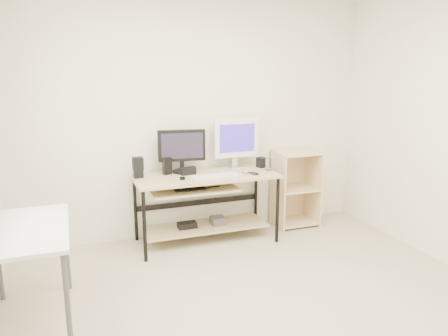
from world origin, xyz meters
name	(u,v)px	position (x,y,z in m)	size (l,w,h in m)	color
room	(257,150)	(-0.14, 0.04, 1.32)	(4.01, 4.01, 2.62)	#B7A98D
desk	(203,194)	(-0.03, 1.66, 0.54)	(1.50, 0.65, 0.75)	tan
side_table	(25,239)	(-1.68, 0.60, 0.67)	(0.60, 1.00, 0.75)	silver
shelf_unit	(294,187)	(1.15, 1.82, 0.45)	(0.50, 0.40, 0.90)	beige
black_monitor	(182,148)	(-0.21, 1.83, 1.01)	(0.50, 0.21, 0.46)	black
white_imac	(236,139)	(0.42, 1.85, 1.07)	(0.52, 0.17, 0.55)	silver
keyboard	(214,176)	(0.06, 1.54, 0.76)	(0.49, 0.14, 0.02)	silver
mouse	(245,171)	(0.42, 1.57, 0.77)	(0.06, 0.10, 0.03)	#B7B7BC
center_speaker	(188,171)	(-0.18, 1.71, 0.79)	(0.16, 0.07, 0.08)	black
speaker_left	(138,167)	(-0.69, 1.76, 0.86)	(0.10, 0.10, 0.21)	black
speaker_right	(262,162)	(0.69, 1.76, 0.81)	(0.09, 0.09, 0.11)	black
audio_controller	(167,166)	(-0.38, 1.79, 0.84)	(0.09, 0.06, 0.18)	black
volume_puck	(183,178)	(-0.28, 1.53, 0.76)	(0.06, 0.06, 0.02)	black
smartphone	(254,173)	(0.49, 1.50, 0.75)	(0.07, 0.12, 0.01)	black
coaster	(268,170)	(0.70, 1.59, 0.75)	(0.08, 0.08, 0.01)	#A5754A
drinking_glass	(268,164)	(0.70, 1.59, 0.82)	(0.07, 0.07, 0.13)	white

